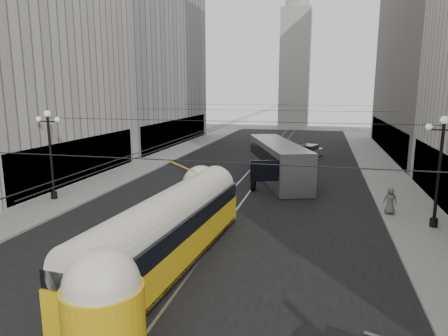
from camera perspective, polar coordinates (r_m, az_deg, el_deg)
The scene contains 15 objects.
road at distance 40.02m, azimuth 4.82°, elevation -0.36°, with size 20.00×85.00×0.02m, color black.
sidewalk_left at distance 46.63m, azimuth -9.20°, elevation 1.27°, with size 4.00×72.00×0.15m, color gray.
sidewalk_right at distance 43.37m, azimuth 21.44°, elevation -0.10°, with size 4.00×72.00×0.15m, color gray.
rail_left at distance 40.14m, azimuth 3.76°, elevation -0.31°, with size 0.12×85.00×0.04m, color gray.
rail_right at distance 39.91m, azimuth 5.88°, elevation -0.41°, with size 0.12×85.00×0.04m, color gray.
building_left_far at distance 60.54m, azimuth -12.30°, elevation 16.91°, with size 12.60×28.60×28.60m.
distant_tower at distance 86.75m, azimuth 10.17°, elevation 15.59°, with size 6.00×6.00×31.36m.
lamppost_left_mid at distance 30.91m, azimuth -23.57°, elevation 2.40°, with size 1.86×0.44×6.37m.
lamppost_right_mid at distance 25.44m, azimuth 28.44°, elevation 0.30°, with size 1.86×0.44×6.37m.
catenary at distance 38.26m, azimuth 4.89°, elevation 8.00°, with size 25.00×72.00×0.23m.
streetcar at distance 18.64m, azimuth -7.84°, elevation -8.59°, with size 3.45×15.66×3.43m.
city_bus at distance 35.77m, azimuth 7.65°, elevation 1.23°, with size 7.06×13.79×3.38m.
sedan_white_far at distance 48.77m, azimuth 11.93°, elevation 2.31°, with size 3.46×5.07×1.48m.
sedan_dark_far at distance 57.72m, azimuth 5.74°, elevation 3.87°, with size 2.61×5.18×1.57m.
pedestrian_sidewalk_right at distance 27.48m, azimuth 22.65°, elevation -4.32°, with size 0.85×0.52×1.74m, color slate.
Camera 1 is at (6.11, -6.25, 7.92)m, focal length 32.00 mm.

